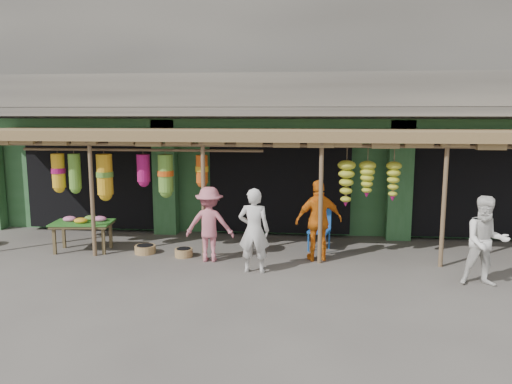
# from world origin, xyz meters

# --- Properties ---
(ground) EXTENTS (80.00, 80.00, 0.00)m
(ground) POSITION_xyz_m (0.00, 0.00, 0.00)
(ground) COLOR #514C47
(ground) RESTS_ON ground
(building) EXTENTS (16.40, 6.80, 7.00)m
(building) POSITION_xyz_m (-0.00, 4.87, 3.37)
(building) COLOR gray
(building) RESTS_ON ground
(awning) EXTENTS (14.00, 2.70, 2.79)m
(awning) POSITION_xyz_m (-0.14, 0.80, 2.57)
(awning) COLOR brown
(awning) RESTS_ON ground
(flower_table) EXTENTS (1.42, 0.92, 0.80)m
(flower_table) POSITION_xyz_m (-4.41, 0.16, 0.65)
(flower_table) COLOR brown
(flower_table) RESTS_ON ground
(blue_chair) EXTENTS (0.57, 0.57, 0.96)m
(blue_chair) POSITION_xyz_m (1.02, 0.88, 0.54)
(blue_chair) COLOR #1951A8
(blue_chair) RESTS_ON ground
(basket_mid) EXTENTS (0.53, 0.53, 0.18)m
(basket_mid) POSITION_xyz_m (-2.94, 0.11, 0.09)
(basket_mid) COLOR olive
(basket_mid) RESTS_ON ground
(basket_right) EXTENTS (0.44, 0.44, 0.18)m
(basket_right) POSITION_xyz_m (-2.00, -0.06, 0.09)
(basket_right) COLOR #A06C4A
(basket_right) RESTS_ON ground
(person_front) EXTENTS (0.64, 0.44, 1.71)m
(person_front) POSITION_xyz_m (-0.32, -0.97, 0.85)
(person_front) COLOR silver
(person_front) RESTS_ON ground
(person_right) EXTENTS (0.83, 0.66, 1.68)m
(person_right) POSITION_xyz_m (3.99, -1.29, 0.84)
(person_right) COLOR white
(person_right) RESTS_ON ground
(person_vendor) EXTENTS (1.11, 0.71, 1.76)m
(person_vendor) POSITION_xyz_m (0.97, 0.00, 0.88)
(person_vendor) COLOR orange
(person_vendor) RESTS_ON ground
(person_shopper) EXTENTS (1.05, 0.62, 1.61)m
(person_shopper) POSITION_xyz_m (-1.36, -0.29, 0.81)
(person_shopper) COLOR #C76978
(person_shopper) RESTS_ON ground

